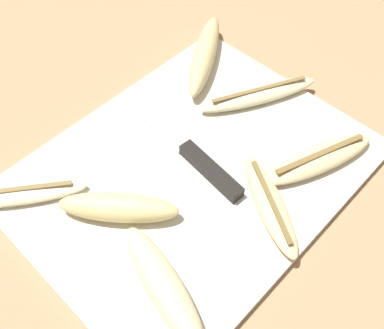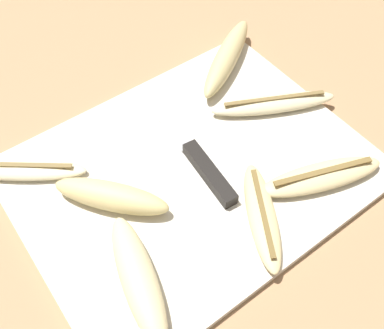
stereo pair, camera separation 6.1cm
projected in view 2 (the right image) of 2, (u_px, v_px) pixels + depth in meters
name	position (u px, v px, depth m)	size (l,w,h in m)	color
ground_plane	(192.00, 174.00, 0.63)	(4.00, 4.00, 0.00)	tan
cutting_board	(192.00, 171.00, 0.63)	(0.47, 0.37, 0.01)	silver
knife	(202.00, 164.00, 0.62)	(0.04, 0.23, 0.02)	black
banana_golden_short	(111.00, 196.00, 0.58)	(0.13, 0.14, 0.04)	#EDD689
banana_mellow_near	(262.00, 215.00, 0.57)	(0.11, 0.16, 0.02)	beige
banana_pale_long	(20.00, 169.00, 0.61)	(0.17, 0.14, 0.02)	beige
banana_soft_right	(138.00, 278.00, 0.51)	(0.08, 0.17, 0.03)	beige
banana_ripe_center	(321.00, 176.00, 0.60)	(0.18, 0.10, 0.02)	beige
banana_spotted_left	(227.00, 57.00, 0.73)	(0.19, 0.14, 0.04)	#DBC684
banana_cream_curved	(274.00, 103.00, 0.68)	(0.19, 0.12, 0.02)	beige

